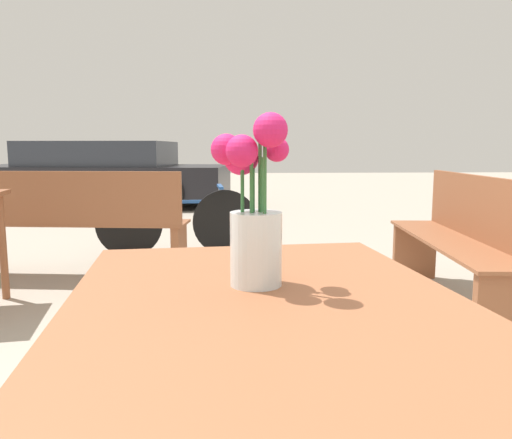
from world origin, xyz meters
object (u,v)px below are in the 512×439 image
Objects in this scene: bench_middle at (464,237)px; table_front at (267,359)px; bench_near at (69,220)px; parked_car at (101,174)px; flower_vase at (254,215)px; bicycle at (178,221)px.

table_front is at bearing -123.43° from bench_middle.
table_front is 2.58m from bench_middle.
bench_near is 0.39× the size of parked_car.
flower_vase reaches higher than bicycle.
bench_middle is 2.61m from bicycle.
flower_vase is (-0.02, 0.09, 0.25)m from table_front.
bicycle is at bearing 48.82° from bench_near.
bench_middle reaches higher than table_front.
bench_near is 1.15m from bicycle.
flower_vase is at bearing -82.30° from bicycle.
parked_car reaches higher than bench_near.
bench_middle reaches higher than bicycle.
bench_middle is (2.70, -0.88, -0.01)m from bench_near.
bench_near is at bearing 113.01° from table_front.
bench_near is at bearing 113.35° from flower_vase.
table_front is 0.68× the size of bicycle.
bicycle is 0.33× the size of parked_car.
bicycle is (-0.53, 3.88, -0.31)m from table_front.
parked_car is (-1.79, 4.42, 0.22)m from bicycle.
bench_near is 1.20× the size of bicycle.
parked_car is (-2.32, 8.30, -0.09)m from table_front.
parked_car is (-1.04, 5.28, 0.08)m from bench_near.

